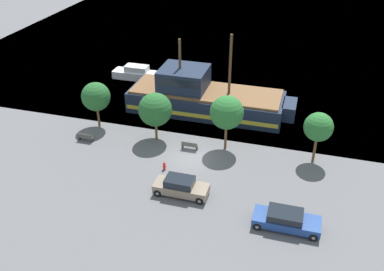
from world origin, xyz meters
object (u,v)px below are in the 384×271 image
Objects in this scene: parked_car_curb_front at (286,220)px; bench_promenade_east at (190,145)px; pirate_ship at (203,97)px; parked_car_curb_mid at (181,187)px; bench_promenade_west at (85,137)px; fire_hydrant at (164,166)px; moored_boat_dockside at (140,74)px.

bench_promenade_east is (-9.89, 8.35, -0.28)m from parked_car_curb_front.
pirate_ship is at bearing 122.98° from parked_car_curb_front.
pirate_ship is 4.08× the size of parked_car_curb_mid.
pirate_ship reaches higher than bench_promenade_west.
parked_car_curb_mid is at bearing -50.00° from fire_hydrant.
bench_promenade_east is (10.99, -14.64, -0.24)m from moored_boat_dockside.
bench_promenade_west is at bearing 161.00° from parked_car_curb_front.
moored_boat_dockside is at bearing 92.32° from bench_promenade_west.
parked_car_curb_mid reaches higher than parked_car_curb_front.
parked_car_curb_front reaches higher than fire_hydrant.
moored_boat_dockside reaches higher than bench_promenade_west.
pirate_ship reaches higher than parked_car_curb_mid.
bench_promenade_east is at bearing 72.41° from fire_hydrant.
pirate_ship reaches higher than fire_hydrant.
parked_car_curb_mid is 6.91m from bench_promenade_east.
fire_hydrant is (-0.38, -12.03, -1.29)m from pirate_ship.
parked_car_curb_front is 11.99m from fire_hydrant.
bench_promenade_east is 0.98× the size of bench_promenade_west.
pirate_ship is at bearing -32.41° from moored_boat_dockside.
bench_promenade_west is (0.65, -16.02, -0.24)m from moored_boat_dockside.
moored_boat_dockside is 24.68m from parked_car_curb_mid.
bench_promenade_east is at bearing -84.13° from pirate_ship.
bench_promenade_east is (1.22, 3.84, 0.02)m from fire_hydrant.
parked_car_curb_front is (10.73, -16.54, -0.99)m from pirate_ship.
bench_promenade_east is 10.44m from bench_promenade_west.
bench_promenade_west is at bearing -87.68° from moored_boat_dockside.
fire_hydrant is 0.49× the size of bench_promenade_west.
bench_promenade_west is (-9.13, 2.46, 0.02)m from fire_hydrant.
parked_car_curb_mid is 12.81m from bench_promenade_west.
bench_promenade_east reaches higher than fire_hydrant.
bench_promenade_west is (-10.34, -1.38, 0.00)m from bench_promenade_east.
pirate_ship reaches higher than parked_car_curb_front.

